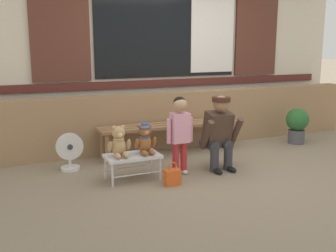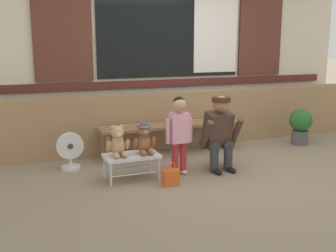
{
  "view_description": "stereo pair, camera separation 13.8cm",
  "coord_description": "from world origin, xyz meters",
  "views": [
    {
      "loc": [
        -2.61,
        -4.11,
        1.57
      ],
      "look_at": [
        -0.62,
        0.43,
        0.55
      ],
      "focal_mm": 42.64,
      "sensor_mm": 36.0,
      "label": 1
    },
    {
      "loc": [
        -2.48,
        -4.16,
        1.57
      ],
      "look_at": [
        -0.62,
        0.43,
        0.55
      ],
      "focal_mm": 42.64,
      "sensor_mm": 36.0,
      "label": 2
    }
  ],
  "objects": [
    {
      "name": "teddy_bear_with_hat",
      "position": [
        -1.02,
        0.18,
        0.47
      ],
      "size": [
        0.28,
        0.27,
        0.36
      ],
      "color": "#93562D",
      "rests_on": "small_display_bench"
    },
    {
      "name": "shop_facade",
      "position": [
        0.0,
        1.94,
        1.87
      ],
      "size": [
        6.51,
        0.26,
        3.75
      ],
      "color": "beige",
      "rests_on": "ground"
    },
    {
      "name": "handbag_on_ground",
      "position": [
        -0.83,
        -0.18,
        0.1
      ],
      "size": [
        0.18,
        0.11,
        0.27
      ],
      "color": "#DB561E",
      "rests_on": "ground"
    },
    {
      "name": "potted_plant",
      "position": [
        1.79,
        0.78,
        0.32
      ],
      "size": [
        0.36,
        0.36,
        0.57
      ],
      "color": "#4C4C51",
      "rests_on": "ground"
    },
    {
      "name": "brick_low_wall",
      "position": [
        0.0,
        1.43,
        0.42
      ],
      "size": [
        6.38,
        0.25,
        0.85
      ],
      "primitive_type": "cube",
      "color": "#997551",
      "rests_on": "ground"
    },
    {
      "name": "adult_crouching",
      "position": [
        -0.05,
        0.13,
        0.48
      ],
      "size": [
        0.5,
        0.49,
        0.95
      ],
      "color": "#333338",
      "rests_on": "ground"
    },
    {
      "name": "child_standing",
      "position": [
        -0.59,
        0.14,
        0.59
      ],
      "size": [
        0.35,
        0.18,
        0.96
      ],
      "color": "#B7282D",
      "rests_on": "ground"
    },
    {
      "name": "ground_plane",
      "position": [
        0.0,
        0.0,
        0.0
      ],
      "size": [
        60.0,
        60.0,
        0.0
      ],
      "primitive_type": "plane",
      "color": "#84725B"
    },
    {
      "name": "wooden_bench_long",
      "position": [
        -0.31,
        1.06,
        0.37
      ],
      "size": [
        2.1,
        0.4,
        0.44
      ],
      "color": "#8E6642",
      "rests_on": "ground"
    },
    {
      "name": "floor_fan",
      "position": [
        -1.79,
        0.83,
        0.24
      ],
      "size": [
        0.34,
        0.24,
        0.48
      ],
      "color": "silver",
      "rests_on": "ground"
    },
    {
      "name": "small_display_bench",
      "position": [
        -1.18,
        0.18,
        0.27
      ],
      "size": [
        0.64,
        0.36,
        0.3
      ],
      "color": "silver",
      "rests_on": "ground"
    },
    {
      "name": "teddy_bear_plain",
      "position": [
        -1.34,
        0.18,
        0.46
      ],
      "size": [
        0.28,
        0.26,
        0.36
      ],
      "color": "tan",
      "rests_on": "small_display_bench"
    }
  ]
}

